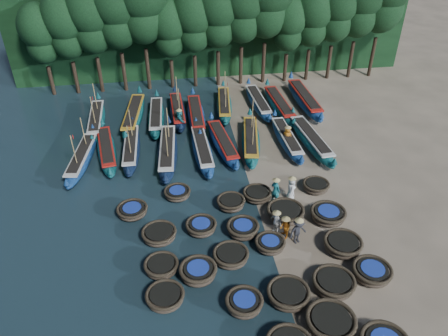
{
  "coord_description": "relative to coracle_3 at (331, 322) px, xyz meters",
  "views": [
    {
      "loc": [
        -5.3,
        -21.06,
        18.15
      ],
      "look_at": [
        -1.76,
        3.18,
        1.3
      ],
      "focal_mm": 35.0,
      "sensor_mm": 36.0,
      "label": 1
    }
  ],
  "objects": [
    {
      "name": "long_boat_0",
      "position": [
        -13.34,
        16.21,
        0.06
      ],
      "size": [
        2.37,
        7.7,
        3.3
      ],
      "rotation": [
        0.0,
        0.0,
        -0.14
      ],
      "color": "navy",
      "rests_on": "ground"
    },
    {
      "name": "fisherman_6",
      "position": [
        2.32,
        16.51,
        0.44
      ],
      "size": [
        0.99,
        0.96,
        1.91
      ],
      "rotation": [
        0.0,
        0.0,
        2.43
      ],
      "color": "orange",
      "rests_on": "ground"
    },
    {
      "name": "long_boat_5",
      "position": [
        -2.73,
        16.85,
        0.06
      ],
      "size": [
        2.31,
        7.82,
        1.39
      ],
      "rotation": [
        0.0,
        0.0,
        0.12
      ],
      "color": "navy",
      "rests_on": "ground"
    },
    {
      "name": "coracle_21",
      "position": [
        -6.6,
        11.15,
        -0.1
      ],
      "size": [
        2.11,
        2.11,
        0.63
      ],
      "rotation": [
        0.0,
        0.0,
        -0.32
      ],
      "color": "#4E4031",
      "rests_on": "ground"
    },
    {
      "name": "fisherman_0",
      "position": [
        0.79,
        9.87,
        0.46
      ],
      "size": [
        0.61,
        0.89,
        1.95
      ],
      "rotation": [
        0.0,
        0.0,
        1.51
      ],
      "color": "silver",
      "rests_on": "ground"
    },
    {
      "name": "coracle_24",
      "position": [
        2.77,
        10.57,
        -0.09
      ],
      "size": [
        1.91,
        1.91,
        0.65
      ],
      "rotation": [
        0.0,
        0.0,
        -0.13
      ],
      "color": "#4E4031",
      "rests_on": "ground"
    },
    {
      "name": "tree_8",
      "position": [
        0.86,
        29.09,
        7.53
      ],
      "size": [
        4.92,
        4.92,
        11.6
      ],
      "color": "black",
      "rests_on": "ground"
    },
    {
      "name": "long_boat_16",
      "position": [
        3.24,
        22.58,
        0.09
      ],
      "size": [
        1.88,
        8.36,
        1.47
      ],
      "rotation": [
        0.0,
        0.0,
        0.05
      ],
      "color": "#0E4C52",
      "rests_on": "ground"
    },
    {
      "name": "fisherman_5",
      "position": [
        -5.85,
        20.51,
        0.45
      ],
      "size": [
        0.8,
        1.7,
        1.97
      ],
      "rotation": [
        0.0,
        0.0,
        1.75
      ],
      "color": "#1B6C73",
      "rests_on": "ground"
    },
    {
      "name": "coracle_20",
      "position": [
        -9.51,
        9.75,
        -0.1
      ],
      "size": [
        2.39,
        2.39,
        0.64
      ],
      "rotation": [
        0.0,
        0.0,
        -0.38
      ],
      "color": "#4E4031",
      "rests_on": "ground"
    },
    {
      "name": "coracle_8",
      "position": [
        0.98,
        2.27,
        -0.04
      ],
      "size": [
        2.79,
        2.79,
        0.75
      ],
      "rotation": [
        0.0,
        0.0,
        0.41
      ],
      "color": "#4E4031",
      "rests_on": "ground"
    },
    {
      "name": "long_boat_15",
      "position": [
        1.49,
        23.45,
        0.06
      ],
      "size": [
        1.76,
        7.85,
        1.38
      ],
      "rotation": [
        0.0,
        0.0,
        0.05
      ],
      "color": "navy",
      "rests_on": "ground"
    },
    {
      "name": "fisherman_2",
      "position": [
        -0.53,
        6.41,
        0.34
      ],
      "size": [
        0.65,
        0.79,
        1.69
      ],
      "rotation": [
        0.0,
        0.0,
        4.84
      ],
      "color": "orange",
      "rests_on": "ground"
    },
    {
      "name": "coracle_5",
      "position": [
        -7.69,
        2.68,
        -0.08
      ],
      "size": [
        2.12,
        2.12,
        0.67
      ],
      "rotation": [
        0.0,
        0.0,
        -0.14
      ],
      "color": "#4E4031",
      "rests_on": "ground"
    },
    {
      "name": "fisherman_1",
      "position": [
        -0.28,
        9.8,
        0.52
      ],
      "size": [
        0.75,
        0.78,
        2.0
      ],
      "rotation": [
        0.0,
        0.0,
        2.25
      ],
      "color": "#1B6C73",
      "rests_on": "ground"
    },
    {
      "name": "long_boat_3",
      "position": [
        -7.04,
        16.16,
        0.1
      ],
      "size": [
        2.04,
        8.47,
        3.6
      ],
      "rotation": [
        0.0,
        0.0,
        -0.07
      ],
      "color": "#0E1C35",
      "rests_on": "ground"
    },
    {
      "name": "foliage_wall",
      "position": [
        -1.54,
        32.59,
        4.53
      ],
      "size": [
        40.0,
        3.0,
        10.0
      ],
      "primitive_type": "cube",
      "color": "black",
      "rests_on": "ground"
    },
    {
      "name": "coracle_16",
      "position": [
        -5.37,
        7.62,
        -0.07
      ],
      "size": [
        1.9,
        1.9,
        0.69
      ],
      "rotation": [
        0.0,
        0.0,
        -0.0
      ],
      "color": "#4E4031",
      "rests_on": "ground"
    },
    {
      "name": "long_boat_6",
      "position": [
        -0.51,
        16.87,
        0.08
      ],
      "size": [
        2.78,
        8.06,
        3.47
      ],
      "rotation": [
        0.0,
        0.0,
        -0.17
      ],
      "color": "#0E4C52",
      "rests_on": "ground"
    },
    {
      "name": "long_boat_11",
      "position": [
        -7.78,
        21.98,
        0.06
      ],
      "size": [
        1.65,
        7.84,
        1.38
      ],
      "rotation": [
        0.0,
        0.0,
        -0.04
      ],
      "color": "#0E4C52",
      "rests_on": "ground"
    },
    {
      "name": "tree_10",
      "position": [
        5.46,
        29.09,
        5.5
      ],
      "size": [
        3.68,
        3.68,
        8.68
      ],
      "color": "black",
      "rests_on": "ground"
    },
    {
      "name": "coracle_14",
      "position": [
        2.48,
        4.89,
        -0.03
      ],
      "size": [
        2.59,
        2.59,
        0.77
      ],
      "rotation": [
        0.0,
        0.0,
        0.28
      ],
      "color": "#4E4031",
      "rests_on": "ground"
    },
    {
      "name": "coracle_18",
      "position": [
        -0.04,
        8.09,
        -0.02
      ],
      "size": [
        2.87,
        2.87,
        0.78
      ],
      "rotation": [
        0.0,
        0.0,
        -0.37
      ],
      "color": "#4E4031",
      "rests_on": "ground"
    },
    {
      "name": "coracle_11",
      "position": [
        -5.89,
        4.01,
        0.01
      ],
      "size": [
        2.06,
        2.06,
        0.82
      ],
      "rotation": [
        0.0,
        0.0,
        0.02
      ],
      "color": "#4E4031",
      "rests_on": "ground"
    },
    {
      "name": "coracle_9",
      "position": [
        3.27,
        2.71,
        -0.05
      ],
      "size": [
        2.39,
        2.39,
        0.73
      ],
      "rotation": [
        0.0,
        0.0,
        0.22
      ],
      "color": "#4E4031",
      "rests_on": "ground"
    },
    {
      "name": "coracle_15",
      "position": [
        -7.88,
        7.3,
        -0.08
      ],
      "size": [
        2.09,
        2.09,
        0.69
      ],
      "rotation": [
        0.0,
        0.0,
        0.0
      ],
      "color": "#4E4031",
      "rests_on": "ground"
    },
    {
      "name": "coracle_19",
      "position": [
        2.53,
        7.51,
        -0.02
      ],
      "size": [
        2.62,
        2.62,
        0.78
      ],
      "rotation": [
        0.0,
        0.0,
        0.31
      ],
      "color": "#4E4031",
      "rests_on": "ground"
    },
    {
      "name": "coracle_17",
      "position": [
        -2.93,
        7.01,
        -0.01
      ],
      "size": [
        2.27,
        2.27,
        0.78
      ],
      "rotation": [
        0.0,
        0.0,
        0.31
      ],
      "color": "#4E4031",
      "rests_on": "ground"
    },
    {
      "name": "tree_1",
      "position": [
        -15.24,
        29.09,
        6.18
      ],
      "size": [
        4.09,
        4.09,
        9.65
      ],
      "color": "black",
      "rests_on": "ground"
    },
    {
      "name": "coracle_10",
      "position": [
        -7.82,
        4.73,
        -0.06
      ],
      "size": [
        2.3,
        2.3,
        0.72
      ],
      "rotation": [
        0.0,
        0.0,
        -0.4
      ],
      "color": "#4E4031",
      "rests_on": "ground"
    },
    {
      "name": "tree_3",
      "position": [
        -10.64,
        29.09,
        7.53
      ],
      "size": [
        4.92,
        4.92,
        11.6
      ],
      "color": "black",
      "rests_on": "ground"
    },
    {
      "name": "fisherman_3",
      "position": [
        0.09,
        5.89,
        0.44
      ],
      "size": [
        1.28,
        1.0,
        1.94
      ],
      "rotation": [
        0.0,
        0.0,
        0.36
      ],
      "color": "black",
      "rests_on": "ground"
    },
    {
      "name": "long_boat_7",
      "position": [
        2.36,
        16.74,
        0.04
      ],
      "size": [
        1.57,
        7.63,
        1.34
      ],
      "rotation": [
        0.0,
        0.0,
        0.03
      ],
      "color": "navy",
      "rests_on": "ground"
    },
    {
      "name": "long_boat_1",
      "position": [
        -11.62,
        17.12,
        0.05
      ],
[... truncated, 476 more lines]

